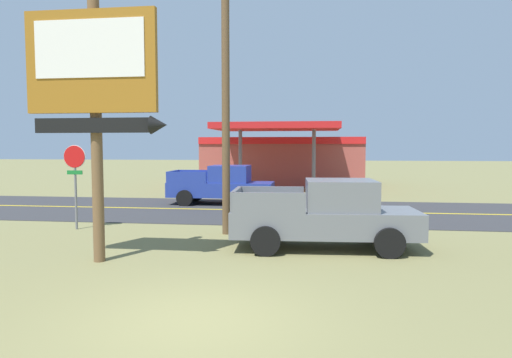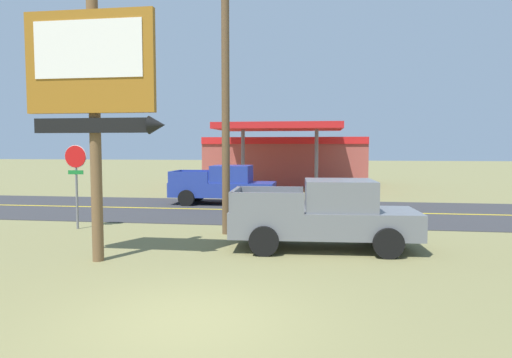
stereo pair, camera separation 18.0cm
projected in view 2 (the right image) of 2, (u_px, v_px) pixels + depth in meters
ground_plane at (188, 322)px, 7.38m from camera, size 180.00×180.00×0.00m
road_asphalt at (272, 211)px, 20.21m from camera, size 140.00×8.00×0.02m
road_centre_line at (272, 210)px, 20.21m from camera, size 126.00×0.20×0.01m
motel_sign at (93, 85)px, 10.89m from camera, size 3.52×0.54×6.47m
stop_sign at (76, 172)px, 15.62m from camera, size 0.80×0.08×2.95m
utility_pole at (226, 84)px, 14.53m from camera, size 1.89×0.26×9.25m
gas_station at (286, 159)px, 34.71m from camera, size 12.00×11.50×4.40m
pickup_grey_parked_on_lawn at (325, 215)px, 12.64m from camera, size 5.30×2.46×1.96m
pickup_blue_on_road at (224, 185)px, 22.49m from camera, size 5.20×2.24×1.96m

